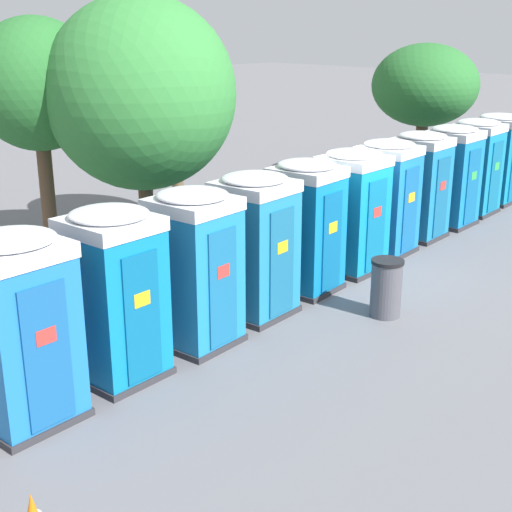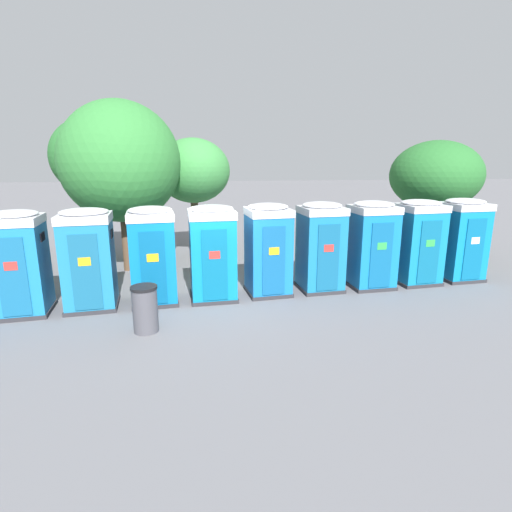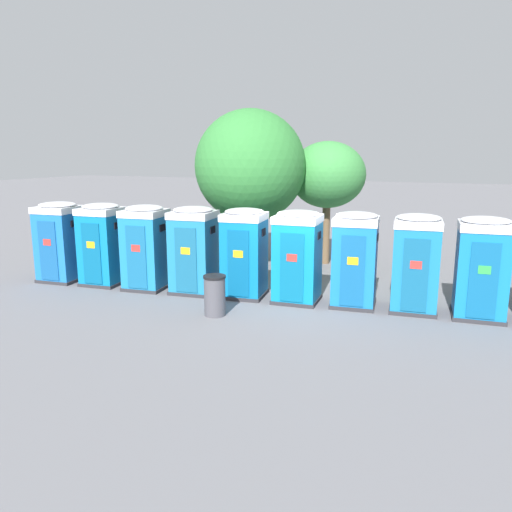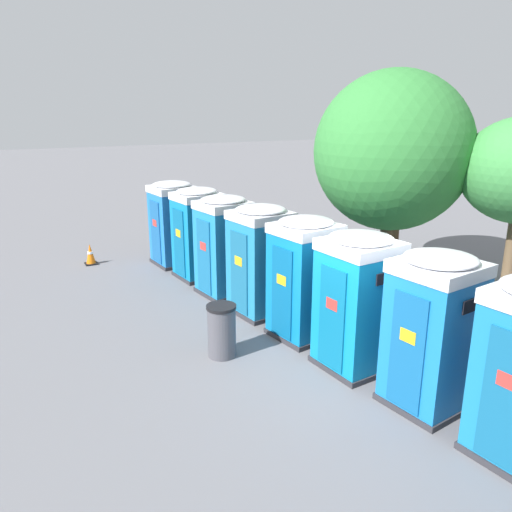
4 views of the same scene
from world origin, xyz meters
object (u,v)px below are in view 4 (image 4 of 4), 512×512
(traffic_cone, at_px, (90,254))
(trash_can, at_px, (222,331))
(portapotty_5, at_px, (357,301))
(street_tree_2, at_px, (392,152))
(portapotty_6, at_px, (432,331))
(portapotty_2, at_px, (224,245))
(street_tree_3, at_px, (401,141))
(portapotty_0, at_px, (173,223))
(portapotty_3, at_px, (260,260))
(portapotty_1, at_px, (198,233))
(portapotty_4, at_px, (304,277))

(traffic_cone, bearing_deg, trash_can, 8.26)
(portapotty_5, xyz_separation_m, street_tree_2, (-2.80, 3.24, 2.31))
(trash_can, bearing_deg, portapotty_6, 35.71)
(portapotty_2, relative_size, street_tree_3, 0.50)
(street_tree_2, distance_m, street_tree_3, 2.11)
(portapotty_0, relative_size, street_tree_3, 0.50)
(trash_can, bearing_deg, portapotty_3, 132.46)
(portapotty_0, height_order, portapotty_1, same)
(portapotty_3, relative_size, street_tree_3, 0.50)
(portapotty_2, height_order, portapotty_4, same)
(portapotty_1, xyz_separation_m, trash_can, (4.64, -1.42, -0.76))
(street_tree_2, bearing_deg, traffic_cone, -133.93)
(portapotty_1, distance_m, trash_can, 4.91)
(traffic_cone, bearing_deg, portapotty_1, 42.77)
(traffic_cone, bearing_deg, street_tree_3, 59.29)
(portapotty_4, bearing_deg, portapotty_5, 3.79)
(portapotty_0, relative_size, trash_can, 2.45)
(portapotty_1, bearing_deg, street_tree_2, 48.45)
(portapotty_1, height_order, portapotty_2, same)
(portapotty_2, xyz_separation_m, portapotty_6, (6.15, 0.71, 0.00))
(trash_can, height_order, traffic_cone, trash_can)
(portapotty_1, height_order, traffic_cone, portapotty_1)
(portapotty_2, xyz_separation_m, portapotty_5, (4.62, 0.48, -0.00))
(portapotty_3, distance_m, trash_can, 2.42)
(traffic_cone, bearing_deg, portapotty_6, 17.45)
(portapotty_0, distance_m, traffic_cone, 2.75)
(portapotty_0, distance_m, portapotty_3, 4.64)
(portapotty_0, xyz_separation_m, street_tree_3, (3.53, 5.56, 2.45))
(portapotty_6, bearing_deg, portapotty_2, -173.41)
(portapotty_1, relative_size, portapotty_4, 1.00)
(portapotty_5, relative_size, trash_can, 2.45)
(street_tree_3, bearing_deg, portapotty_6, -38.92)
(portapotty_4, bearing_deg, traffic_cone, -158.10)
(portapotty_3, distance_m, street_tree_3, 5.77)
(portapotty_4, bearing_deg, portapotty_3, -173.47)
(portapotty_3, bearing_deg, portapotty_5, 5.16)
(portapotty_2, xyz_separation_m, traffic_cone, (-4.23, -2.55, -0.97))
(portapotty_4, relative_size, trash_can, 2.45)
(street_tree_3, relative_size, trash_can, 4.92)
(portapotty_6, bearing_deg, trash_can, -144.29)
(portapotty_5, distance_m, traffic_cone, 9.40)
(portapotty_2, xyz_separation_m, trash_can, (3.09, -1.49, -0.76))
(street_tree_2, bearing_deg, portapotty_1, -131.55)
(portapotty_5, height_order, street_tree_3, street_tree_3)
(portapotty_0, distance_m, street_tree_2, 6.71)
(portapotty_1, relative_size, portapotty_5, 1.00)
(portapotty_2, distance_m, portapotty_3, 1.55)
(portapotty_0, bearing_deg, traffic_cone, -116.35)
(portapotty_3, height_order, street_tree_2, street_tree_2)
(portapotty_3, distance_m, portapotty_5, 3.10)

